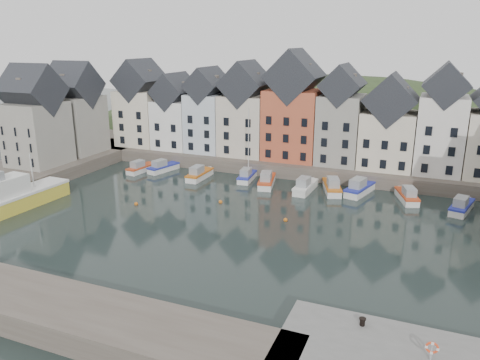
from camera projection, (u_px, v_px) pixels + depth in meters
The scene contains 20 objects.
ground at pixel (223, 229), 54.12m from camera, with size 260.00×260.00×0.00m, color black.
far_quay at pixel (295, 161), 80.41m from camera, with size 90.00×16.00×2.00m, color #52493F.
left_quay at pixel (6, 179), 69.98m from camera, with size 14.00×54.00×2.00m, color #52493F.
hillside at pixel (323, 214), 108.87m from camera, with size 153.60×70.40×64.00m.
far_terrace at pixel (312, 118), 75.20m from camera, with size 72.37×8.16×17.78m.
left_terrace at pixel (57, 117), 76.66m from camera, with size 7.65×17.00×15.69m.
mooring_buoys at pixel (212, 208), 60.26m from camera, with size 20.50×5.50×0.50m.
boat_a at pixel (141, 168), 77.27m from camera, with size 2.47×5.97×2.23m.
boat_b at pixel (163, 167), 77.58m from camera, with size 3.23×6.23×2.29m.
boat_c at pixel (199, 174), 73.36m from camera, with size 2.02×6.37×2.44m.
boat_d at pixel (247, 176), 72.55m from camera, with size 2.47×6.06×11.26m.
boat_e at pixel (267, 181), 69.87m from camera, with size 3.43×6.88×2.53m.
boat_f at pixel (305, 187), 67.18m from camera, with size 2.28×6.57×2.49m.
boat_g at pixel (332, 187), 66.95m from camera, with size 4.08×6.95×2.55m.
boat_h at pixel (360, 188), 66.20m from camera, with size 3.78×7.24×2.66m.
boat_i at pixel (407, 196), 63.28m from camera, with size 3.73×6.40×2.35m.
boat_j at pixel (461, 207), 59.21m from camera, with size 3.39×6.48×2.38m.
large_vessel at pixel (17, 196), 60.15m from camera, with size 4.22×13.59×7.00m.
mooring_bollard at pixel (362, 321), 32.25m from camera, with size 0.48×0.48×0.56m.
life_ring_post at pixel (432, 348), 28.57m from camera, with size 0.80×0.17×1.30m.
Camera 1 is at (20.93, -45.70, 20.92)m, focal length 35.00 mm.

